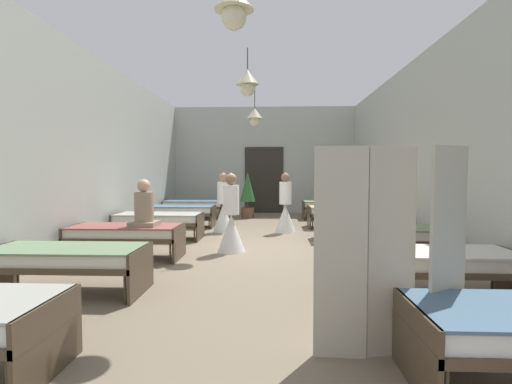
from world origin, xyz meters
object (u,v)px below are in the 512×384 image
at_px(bed_left_row_3, 159,219).
at_px(bed_right_row_4, 344,212).
at_px(privacy_screen, 393,253).
at_px(nurse_mid_aisle, 285,211).
at_px(bed_right_row_1, 435,262).
at_px(bed_left_row_2, 126,233).
at_px(bed_left_row_5, 194,205).
at_px(nurse_near_aisle, 231,224).
at_px(bed_left_row_1, 66,258).
at_px(bed_right_row_2, 386,235).
at_px(potted_plant, 248,192).
at_px(bed_left_row_4, 180,211).
at_px(bed_right_row_5, 333,205).
at_px(nurse_far_aisle, 223,210).
at_px(bed_right_row_3, 360,221).
at_px(patient_seated_primary, 144,209).

height_order(bed_left_row_3, bed_right_row_4, same).
bearing_deg(privacy_screen, nurse_mid_aisle, 80.59).
bearing_deg(bed_right_row_4, bed_right_row_1, -90.00).
distance_m(bed_right_row_1, bed_left_row_2, 4.83).
bearing_deg(bed_right_row_4, bed_left_row_5, 156.83).
bearing_deg(nurse_near_aisle, bed_left_row_1, 113.31).
distance_m(bed_right_row_1, bed_right_row_2, 1.90).
relative_size(bed_left_row_1, potted_plant, 1.28).
height_order(bed_left_row_4, bed_right_row_4, same).
bearing_deg(bed_left_row_5, bed_left_row_3, -90.00).
relative_size(bed_left_row_1, bed_right_row_5, 1.00).
bearing_deg(bed_left_row_2, bed_left_row_4, 90.00).
bearing_deg(nurse_far_aisle, bed_left_row_2, -58.15).
distance_m(bed_left_row_2, bed_right_row_4, 5.84).
bearing_deg(bed_right_row_3, bed_left_row_5, 139.44).
height_order(bed_left_row_5, nurse_near_aisle, nurse_near_aisle).
bearing_deg(bed_left_row_5, bed_right_row_3, -40.56).
xyz_separation_m(bed_left_row_1, nurse_near_aisle, (1.76, 2.54, 0.09)).
xyz_separation_m(bed_right_row_1, bed_left_row_5, (-4.44, 7.60, 0.00)).
xyz_separation_m(bed_left_row_5, nurse_near_aisle, (1.76, -5.06, 0.09)).
relative_size(nurse_near_aisle, privacy_screen, 0.87).
bearing_deg(bed_left_row_2, bed_right_row_4, 40.56).
distance_m(bed_right_row_4, nurse_far_aisle, 3.23).
distance_m(bed_left_row_2, bed_left_row_5, 5.70).
height_order(bed_right_row_2, bed_left_row_4, same).
height_order(bed_right_row_3, privacy_screen, privacy_screen).
xyz_separation_m(bed_right_row_1, potted_plant, (-2.72, 7.79, 0.40)).
bearing_deg(privacy_screen, bed_left_row_3, 108.35).
xyz_separation_m(bed_left_row_2, nurse_near_aisle, (1.76, 0.64, 0.09)).
bearing_deg(bed_right_row_5, privacy_screen, -95.98).
bearing_deg(potted_plant, bed_left_row_3, -113.36).
bearing_deg(bed_right_row_4, bed_left_row_1, -127.92).
xyz_separation_m(bed_right_row_3, patient_seated_primary, (-4.09, -1.97, 0.43)).
bearing_deg(bed_left_row_2, patient_seated_primary, -11.67).
bearing_deg(potted_plant, bed_right_row_3, -55.72).
height_order(bed_left_row_1, nurse_far_aisle, nurse_far_aisle).
bearing_deg(potted_plant, patient_seated_primary, -102.97).
bearing_deg(privacy_screen, bed_right_row_5, 68.83).
bearing_deg(bed_left_row_4, nurse_near_aisle, -60.91).
bearing_deg(potted_plant, bed_left_row_1, -102.47).
bearing_deg(bed_right_row_5, bed_left_row_3, -139.44).
distance_m(bed_left_row_1, patient_seated_primary, 1.91).
xyz_separation_m(nurse_mid_aisle, patient_seated_primary, (-2.50, -3.05, 0.34)).
bearing_deg(bed_left_row_1, nurse_far_aisle, 75.29).
bearing_deg(bed_left_row_1, bed_left_row_5, 90.00).
bearing_deg(bed_right_row_5, bed_right_row_4, -90.00).
distance_m(bed_left_row_3, bed_left_row_4, 1.90).
bearing_deg(bed_right_row_4, privacy_screen, -97.55).
bearing_deg(nurse_far_aisle, bed_left_row_5, 171.03).
height_order(nurse_mid_aisle, nurse_far_aisle, same).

